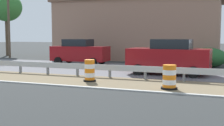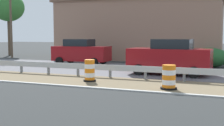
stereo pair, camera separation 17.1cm
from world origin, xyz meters
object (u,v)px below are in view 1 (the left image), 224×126
at_px(traffic_barrel_nearest, 169,78).
at_px(utility_pole_mid, 8,16).
at_px(traffic_barrel_close, 90,72).
at_px(car_trailing_near_lane, 80,52).
at_px(car_lead_far_lane, 169,57).
at_px(utility_pole_near, 179,7).

xyz_separation_m(traffic_barrel_nearest, utility_pole_mid, (12.30, 18.95, 3.87)).
height_order(traffic_barrel_close, utility_pole_mid, utility_pole_mid).
bearing_deg(traffic_barrel_nearest, traffic_barrel_close, 79.91).
distance_m(traffic_barrel_close, utility_pole_mid, 19.17).
relative_size(car_trailing_near_lane, utility_pole_mid, 0.54).
bearing_deg(car_lead_far_lane, traffic_barrel_nearest, 102.48).
relative_size(car_lead_far_lane, utility_pole_near, 0.54).
bearing_deg(car_trailing_near_lane, traffic_barrel_nearest, -46.02).
xyz_separation_m(traffic_barrel_close, car_trailing_near_lane, (7.54, 4.43, 0.52)).
bearing_deg(car_trailing_near_lane, car_lead_far_lane, -26.22).
bearing_deg(utility_pole_near, traffic_barrel_close, 167.06).
xyz_separation_m(car_trailing_near_lane, utility_pole_mid, (4.03, 10.37, 3.32)).
relative_size(car_trailing_near_lane, utility_pole_near, 0.50).
bearing_deg(utility_pole_mid, traffic_barrel_close, -128.01).
distance_m(traffic_barrel_close, utility_pole_near, 12.83).
bearing_deg(traffic_barrel_close, car_lead_far_lane, -38.82).
bearing_deg(utility_pole_mid, utility_pole_near, -89.17).
bearing_deg(car_lead_far_lane, utility_pole_near, -83.55).
relative_size(traffic_barrel_nearest, traffic_barrel_close, 0.96).
relative_size(traffic_barrel_nearest, utility_pole_near, 0.12).
xyz_separation_m(car_lead_far_lane, utility_pole_mid, (7.49, 18.08, 3.29)).
xyz_separation_m(traffic_barrel_nearest, car_lead_far_lane, (4.81, 0.87, 0.58)).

